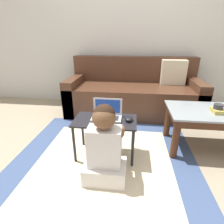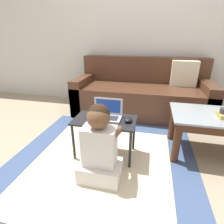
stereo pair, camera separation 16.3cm
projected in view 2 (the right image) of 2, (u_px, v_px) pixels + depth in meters
name	position (u px, v px, depth m)	size (l,w,h in m)	color
ground_plane	(115.00, 162.00, 1.67)	(16.00, 16.00, 0.00)	gray
wall_back	(139.00, 27.00, 2.73)	(9.00, 0.06, 2.50)	silver
area_rug	(101.00, 164.00, 1.62)	(1.76, 1.88, 0.01)	#3D517A
couch	(141.00, 95.00, 2.68)	(1.95, 0.82, 0.82)	#4C2D1E
laptop_desk	(105.00, 124.00, 1.64)	(0.58, 0.33, 0.39)	black
laptop	(107.00, 115.00, 1.63)	(0.27, 0.17, 0.18)	silver
computer_mouse	(128.00, 119.00, 1.57)	(0.07, 0.10, 0.04)	black
person_seated	(100.00, 148.00, 1.36)	(0.34, 0.37, 0.66)	silver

